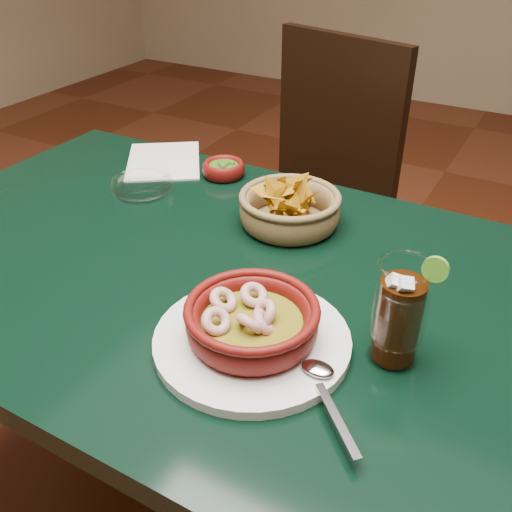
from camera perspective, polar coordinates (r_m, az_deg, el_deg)
The scene contains 8 objects.
dining_table at distance 1.06m, azimuth -6.07°, elevation -4.70°, with size 1.20×0.80×0.75m.
dining_chair at distance 1.70m, azimuth 5.06°, elevation 5.96°, with size 0.55×0.55×0.97m.
shrimp_plate at distance 0.80m, azimuth -0.39°, elevation -7.04°, with size 0.35×0.28×0.08m.
chip_basket at distance 1.09m, azimuth 3.39°, elevation 4.79°, with size 0.23×0.23×0.14m.
guacamole_ramekin at distance 1.30m, azimuth -3.26°, elevation 8.69°, with size 0.11×0.11×0.04m.
cola_drink at distance 0.78m, azimuth 14.12°, elevation -5.66°, with size 0.15×0.15×0.17m.
glass_ashtray at distance 1.25m, azimuth -11.36°, elevation 6.96°, with size 0.14×0.14×0.03m.
paper_menu at distance 1.39m, azimuth -9.22°, elevation 9.37°, with size 0.26×0.28×0.00m.
Camera 1 is at (0.51, -0.68, 1.29)m, focal length 40.00 mm.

